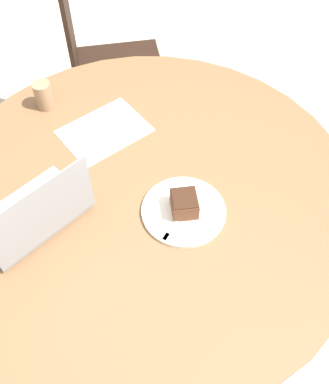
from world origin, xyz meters
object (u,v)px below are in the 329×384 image
at_px(laptop, 34,215).
at_px(coffee_glass, 44,95).
at_px(chair, 103,65).
at_px(plate, 184,211).

bearing_deg(laptop, coffee_glass, 50.85).
height_order(coffee_glass, laptop, laptop).
bearing_deg(coffee_glass, laptop, -89.65).
xyz_separation_m(chair, coffee_glass, (-0.19, -0.51, 0.27)).
relative_size(chair, coffee_glass, 9.55).
xyz_separation_m(coffee_glass, laptop, (0.00, -0.51, -0.01)).
xyz_separation_m(plate, coffee_glass, (-0.44, 0.52, 0.05)).
bearing_deg(chair, plate, 9.48).
bearing_deg(laptop, chair, 40.15).
bearing_deg(plate, coffee_glass, 130.64).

